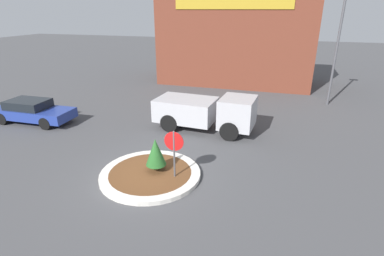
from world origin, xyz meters
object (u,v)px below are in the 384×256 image
at_px(stop_sign, 174,147).
at_px(light_pole, 338,41).
at_px(utility_truck, 206,111).
at_px(parked_sedan_blue, 32,111).

relative_size(stop_sign, light_pole, 0.27).
xyz_separation_m(utility_truck, light_pole, (7.06, 7.07, 3.27)).
height_order(utility_truck, light_pole, light_pole).
distance_m(utility_truck, light_pole, 10.51).
height_order(parked_sedan_blue, light_pole, light_pole).
distance_m(stop_sign, light_pole, 14.63).
relative_size(utility_truck, parked_sedan_blue, 1.15).
height_order(stop_sign, utility_truck, stop_sign).
bearing_deg(light_pole, parked_sedan_blue, -152.57).
bearing_deg(parked_sedan_blue, light_pole, 25.88).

